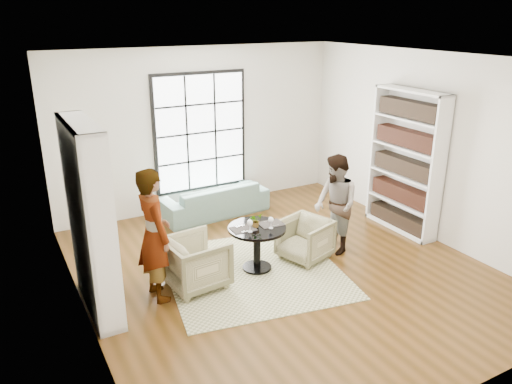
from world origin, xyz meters
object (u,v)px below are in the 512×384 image
armchair_right (305,239)px  flower_centerpiece (256,220)px  armchair_left (196,262)px  person_right (336,205)px  wine_glass_left (250,223)px  person_left (154,235)px  sofa (214,199)px  wine_glass_right (271,220)px  pedestal_table (257,239)px

armchair_right → flower_centerpiece: bearing=-113.0°
armchair_left → person_right: 2.34m
wine_glass_left → person_left: bearing=176.7°
sofa → wine_glass_right: wine_glass_right is taller
armchair_right → person_left: bearing=-108.9°
armchair_right → sofa: bearing=173.5°
pedestal_table → person_left: size_ratio=0.47×
armchair_left → flower_centerpiece: 1.03m
flower_centerpiece → person_left: bearing=-178.6°
armchair_left → sofa: bearing=-35.5°
armchair_left → armchair_right: (1.75, -0.03, -0.04)m
pedestal_table → sofa: (0.33, 2.25, -0.20)m
sofa → wine_glass_left: wine_glass_left is taller
wine_glass_left → flower_centerpiece: (0.15, 0.11, -0.03)m
armchair_right → wine_glass_left: wine_glass_left is taller
sofa → flower_centerpiece: (-0.34, -2.22, 0.48)m
armchair_left → wine_glass_right: 1.20m
person_right → wine_glass_right: size_ratio=9.00×
person_right → flower_centerpiece: bearing=-83.1°
sofa → armchair_right: bearing=97.6°
sofa → armchair_left: bearing=56.4°
person_left → person_right: bearing=-94.5°
person_left → armchair_left: bearing=-93.8°
wine_glass_left → flower_centerpiece: size_ratio=0.91×
armchair_left → wine_glass_left: (0.79, -0.08, 0.44)m
person_right → wine_glass_right: (-1.20, -0.08, 0.02)m
armchair_right → wine_glass_left: 1.08m
sofa → flower_centerpiece: size_ratio=9.91×
sofa → wine_glass_right: (-0.17, -2.37, 0.50)m
armchair_left → pedestal_table: bearing=-95.0°
pedestal_table → wine_glass_right: (0.16, -0.13, 0.30)m
pedestal_table → armchair_left: armchair_left is taller
person_left → pedestal_table: bearing=-93.3°
wine_glass_left → flower_centerpiece: flower_centerpiece is taller
wine_glass_left → sofa: bearing=78.1°
pedestal_table → armchair_left: 0.96m
person_left → sofa: bearing=-42.8°
armchair_left → person_left: 0.76m
armchair_left → person_right: person_right is taller
sofa → person_right: 2.56m
armchair_right → wine_glass_right: bearing=-101.1°
armchair_right → person_right: person_right is taller
sofa → armchair_right: size_ratio=2.86×
pedestal_table → armchair_left: (-0.95, -0.01, -0.13)m
person_right → armchair_left: bearing=-81.0°
pedestal_table → armchair_right: pedestal_table is taller
person_left → person_right: 2.86m
sofa → person_left: 2.97m
pedestal_table → flower_centerpiece: size_ratio=4.15×
person_left → wine_glass_left: size_ratio=9.71×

